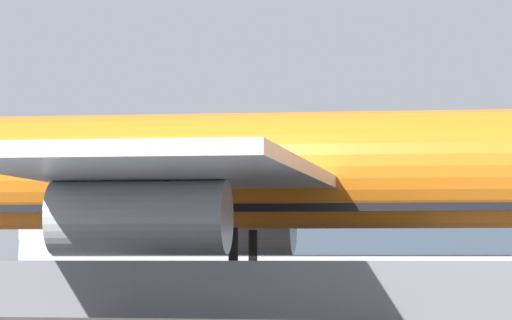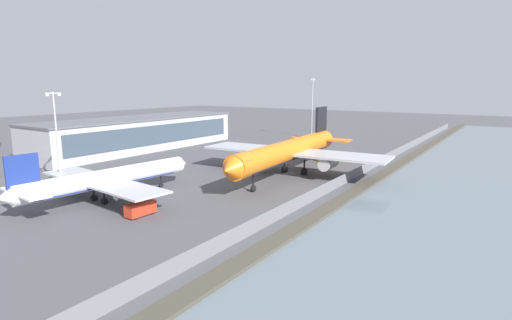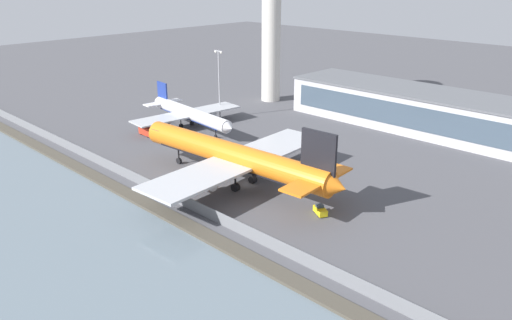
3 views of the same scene
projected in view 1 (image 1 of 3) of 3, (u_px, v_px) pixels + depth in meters
The scene contains 4 objects.
ground_plane at pixel (241, 312), 66.41m from camera, with size 500.00×500.00×0.00m, color #4C4C51.
perimeter_fence at pixel (135, 295), 50.89m from camera, with size 280.00×0.10×2.33m.
cargo_jet_orange at pixel (186, 176), 65.54m from camera, with size 53.98×46.39×15.65m.
terminal_building at pixel (474, 221), 125.12m from camera, with size 73.89×20.30×10.79m.
Camera 1 is at (15.01, -65.00, 2.49)m, focal length 105.00 mm.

